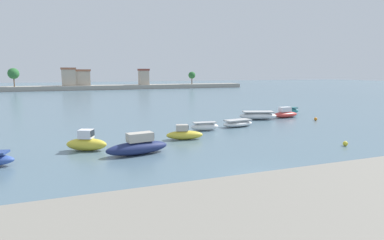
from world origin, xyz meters
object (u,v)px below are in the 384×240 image
moored_boat_6 (258,116)px  moored_boat_7 (285,114)px  moored_boat_8 (289,111)px  mooring_buoy_0 (345,144)px  moored_boat_1 (86,143)px  moored_boat_4 (205,126)px  moored_boat_3 (184,134)px  moored_boat_2 (138,146)px  moored_boat_5 (238,123)px  mooring_buoy_1 (316,119)px

moored_boat_6 → moored_boat_7: 4.69m
moored_boat_8 → mooring_buoy_0: (-9.48, -20.36, -0.25)m
moored_boat_1 → moored_boat_4: (13.03, 5.05, -0.21)m
moored_boat_4 → moored_boat_6: (10.32, 5.18, 0.08)m
moored_boat_7 → moored_boat_3: bearing=-158.7°
moored_boat_2 → mooring_buoy_0: 18.39m
moored_boat_6 → moored_boat_8: (7.91, 3.56, -0.07)m
moored_boat_3 → mooring_buoy_0: (12.54, -7.87, -0.31)m
moored_boat_1 → moored_boat_3: moored_boat_1 is taller
moored_boat_3 → moored_boat_8: size_ratio=1.06×
moored_boat_4 → mooring_buoy_0: 14.55m
moored_boat_4 → mooring_buoy_0: (8.75, -11.62, -0.25)m
moored_boat_2 → moored_boat_8: 32.09m
moored_boat_4 → moored_boat_8: bearing=32.4°
moored_boat_1 → moored_boat_7: size_ratio=0.84×
moored_boat_1 → moored_boat_8: size_ratio=1.02×
moored_boat_6 → moored_boat_8: moored_boat_6 is taller
moored_boat_1 → moored_boat_3: 9.33m
moored_boat_5 → moored_boat_1: bearing=-168.5°
moored_boat_7 → moored_boat_4: bearing=-165.0°
moored_boat_6 → moored_boat_4: bearing=-135.5°
moored_boat_4 → moored_boat_8: (18.23, 8.74, 0.01)m
moored_boat_1 → moored_boat_5: bearing=42.6°
moored_boat_4 → mooring_buoy_0: moored_boat_4 is taller
moored_boat_4 → mooring_buoy_1: moored_boat_4 is taller
moored_boat_4 → moored_boat_7: 15.94m
moored_boat_4 → moored_boat_1: bearing=-152.1°
moored_boat_2 → moored_boat_3: size_ratio=1.41×
moored_boat_6 → mooring_buoy_0: 16.87m
moored_boat_5 → moored_boat_6: (5.55, 4.24, 0.14)m
moored_boat_6 → mooring_buoy_0: moored_boat_6 is taller
moored_boat_5 → moored_boat_8: 15.56m
moored_boat_2 → mooring_buoy_0: (17.99, -3.77, -0.44)m
moored_boat_7 → mooring_buoy_0: (-6.26, -16.99, -0.33)m
moored_boat_3 → moored_boat_6: moored_boat_3 is taller
moored_boat_6 → moored_boat_8: 8.67m
mooring_buoy_1 → moored_boat_3: bearing=-166.0°
moored_boat_8 → moored_boat_7: bearing=-124.5°
moored_boat_2 → moored_boat_7: (24.25, 13.21, -0.10)m
moored_boat_1 → moored_boat_8: bearing=47.8°
moored_boat_3 → mooring_buoy_1: size_ratio=8.72×
moored_boat_6 → mooring_buoy_0: bearing=-77.4°
moored_boat_1 → mooring_buoy_1: (30.14, 6.51, -0.46)m
moored_boat_6 → mooring_buoy_1: 7.74m
moored_boat_5 → mooring_buoy_0: moored_boat_5 is taller
moored_boat_1 → mooring_buoy_1: bearing=36.2°
moored_boat_2 → mooring_buoy_1: (26.34, 9.30, -0.44)m
moored_boat_3 → moored_boat_8: 25.32m
moored_boat_2 → moored_boat_8: size_ratio=1.50×
moored_boat_5 → moored_boat_8: size_ratio=1.21×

